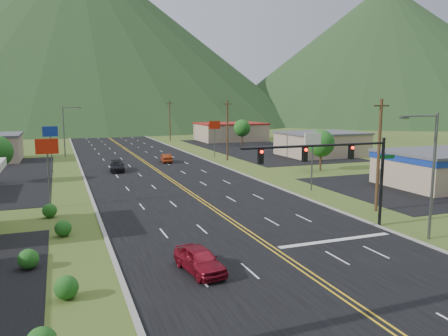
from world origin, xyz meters
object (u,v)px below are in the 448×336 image
object	(u,v)px
streetlight_west	(66,128)
car_dark_mid	(117,167)
traffic_signal	(339,162)
car_red_near	(200,260)
streetlight_east	(430,168)
car_red_far	(166,158)

from	to	relation	value
streetlight_west	car_dark_mid	bearing A→B (deg)	-73.28
traffic_signal	streetlight_west	size ratio (longest dim) A/B	1.46
car_red_near	car_dark_mid	distance (m)	39.32
streetlight_west	car_dark_mid	world-z (taller)	streetlight_west
traffic_signal	car_dark_mid	size ratio (longest dim) A/B	2.71
streetlight_east	car_dark_mid	xyz separation A→B (m)	(-16.62, 39.22, -4.48)
car_red_near	traffic_signal	bearing A→B (deg)	9.34
car_dark_mid	streetlight_east	bearing A→B (deg)	-61.41
car_red_near	car_dark_mid	world-z (taller)	car_red_near
streetlight_east	car_dark_mid	distance (m)	42.83
traffic_signal	streetlight_east	xyz separation A→B (m)	(4.70, -4.00, -0.15)
traffic_signal	streetlight_east	bearing A→B (deg)	-40.39
traffic_signal	car_dark_mid	distance (m)	37.48
car_red_far	traffic_signal	bearing A→B (deg)	100.60
traffic_signal	car_red_near	distance (m)	13.70
traffic_signal	car_dark_mid	world-z (taller)	traffic_signal
streetlight_east	traffic_signal	bearing A→B (deg)	139.61
streetlight_east	streetlight_west	world-z (taller)	same
car_red_near	car_dark_mid	bearing A→B (deg)	80.37
car_red_far	streetlight_west	bearing A→B (deg)	-37.08
streetlight_east	car_red_far	distance (m)	46.84
streetlight_east	streetlight_west	size ratio (longest dim) A/B	1.00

